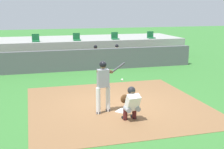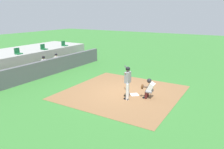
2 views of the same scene
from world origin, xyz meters
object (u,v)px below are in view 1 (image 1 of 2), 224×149
(home_plate, at_px, (123,111))
(catcher_crouched, at_px, (131,102))
(stadium_seat_1, at_px, (36,40))
(batter_at_plate, at_px, (104,83))
(dugout_player_1, at_px, (117,55))
(dugout_player_0, at_px, (96,56))
(stadium_seat_2, at_px, (77,38))
(stadium_seat_3, at_px, (115,37))
(stadium_seat_4, at_px, (151,36))

(home_plate, bearing_deg, catcher_crouched, -91.81)
(catcher_crouched, relative_size, stadium_seat_1, 3.49)
(batter_at_plate, height_order, dugout_player_1, batter_at_plate)
(batter_at_plate, distance_m, dugout_player_0, 8.18)
(dugout_player_0, distance_m, dugout_player_1, 1.34)
(batter_at_plate, distance_m, stadium_seat_2, 10.10)
(batter_at_plate, height_order, catcher_crouched, batter_at_plate)
(batter_at_plate, xyz_separation_m, catcher_crouched, (0.65, -0.96, -0.43))
(batter_at_plate, bearing_deg, stadium_seat_2, 86.17)
(stadium_seat_3, distance_m, stadium_seat_4, 2.60)
(batter_at_plate, bearing_deg, catcher_crouched, -56.16)
(stadium_seat_3, bearing_deg, home_plate, -104.33)
(dugout_player_1, distance_m, stadium_seat_3, 2.25)
(stadium_seat_1, height_order, stadium_seat_4, same)
(stadium_seat_4, bearing_deg, batter_at_plate, -120.26)
(stadium_seat_2, bearing_deg, stadium_seat_4, 0.00)
(catcher_crouched, xyz_separation_m, stadium_seat_1, (-2.57, 11.03, 0.93))
(batter_at_plate, height_order, stadium_seat_3, stadium_seat_3)
(catcher_crouched, xyz_separation_m, stadium_seat_4, (5.23, 11.03, 0.93))
(batter_at_plate, xyz_separation_m, dugout_player_0, (1.51, 8.03, -0.36))
(home_plate, distance_m, dugout_player_0, 8.21)
(stadium_seat_3, xyz_separation_m, stadium_seat_4, (2.60, 0.00, 0.00))
(batter_at_plate, bearing_deg, stadium_seat_1, 100.83)
(home_plate, distance_m, stadium_seat_1, 10.61)
(dugout_player_0, height_order, stadium_seat_2, stadium_seat_2)
(home_plate, distance_m, stadium_seat_2, 10.29)
(stadium_seat_2, xyz_separation_m, stadium_seat_4, (5.20, 0.00, 0.00))
(dugout_player_0, relative_size, stadium_seat_3, 2.71)
(home_plate, xyz_separation_m, catcher_crouched, (-0.03, -0.86, 0.59))
(dugout_player_1, distance_m, stadium_seat_1, 5.26)
(stadium_seat_2, distance_m, stadium_seat_4, 5.20)
(dugout_player_0, xyz_separation_m, dugout_player_1, (1.34, 0.00, 0.00))
(batter_at_plate, relative_size, catcher_crouched, 1.08)
(home_plate, xyz_separation_m, stadium_seat_3, (2.60, 10.18, 1.51))
(stadium_seat_1, bearing_deg, catcher_crouched, -76.87)
(batter_at_plate, height_order, stadium_seat_2, stadium_seat_2)
(dugout_player_0, bearing_deg, home_plate, -95.84)
(home_plate, bearing_deg, stadium_seat_2, 90.00)
(catcher_crouched, height_order, stadium_seat_2, stadium_seat_2)
(stadium_seat_1, distance_m, stadium_seat_2, 2.60)
(stadium_seat_2, bearing_deg, batter_at_plate, -93.83)
(dugout_player_0, relative_size, stadium_seat_1, 2.71)
(dugout_player_1, xyz_separation_m, stadium_seat_1, (-4.78, 2.03, 0.86))
(home_plate, distance_m, dugout_player_1, 8.46)
(batter_at_plate, relative_size, stadium_seat_1, 3.76)
(home_plate, height_order, stadium_seat_1, stadium_seat_1)
(batter_at_plate, distance_m, catcher_crouched, 1.24)
(dugout_player_0, xyz_separation_m, stadium_seat_4, (4.37, 2.03, 0.86))
(stadium_seat_1, distance_m, stadium_seat_4, 7.80)
(catcher_crouched, height_order, stadium_seat_4, stadium_seat_4)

